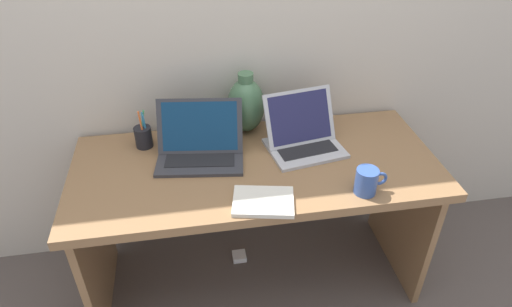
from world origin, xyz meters
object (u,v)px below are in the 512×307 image
laptop_right (302,134)px  green_vase (246,105)px  coffee_mug (367,181)px  laptop_left (200,143)px  notebook_stack (263,202)px  power_brick (239,256)px  pen_cup (143,136)px

laptop_right → green_vase: (-0.22, 0.18, 0.07)m
laptop_right → coffee_mug: bearing=-65.3°
laptop_left → green_vase: (0.22, 0.17, 0.07)m
laptop_right → notebook_stack: 0.43m
green_vase → power_brick: green_vase is taller
laptop_left → pen_cup: bearing=155.1°
laptop_right → pen_cup: (-0.68, 0.11, -0.01)m
laptop_left → power_brick: laptop_left is taller
coffee_mug → power_brick: size_ratio=1.80×
coffee_mug → pen_cup: bearing=151.3°
pen_cup → power_brick: bearing=-10.8°
green_vase → laptop_right: bearing=-38.4°
laptop_left → power_brick: (0.16, 0.04, -0.76)m
laptop_right → green_vase: 0.29m
laptop_right → notebook_stack: size_ratio=1.55×
coffee_mug → notebook_stack: bearing=-179.9°
laptop_left → notebook_stack: bearing=-59.5°
laptop_right → coffee_mug: laptop_right is taller
laptop_left → power_brick: size_ratio=5.55×
green_vase → pen_cup: green_vase is taller
notebook_stack → power_brick: notebook_stack is taller
pen_cup → notebook_stack: bearing=-46.0°
laptop_right → pen_cup: laptop_right is taller
green_vase → laptop_left: bearing=-141.9°
laptop_right → pen_cup: bearing=170.7°
green_vase → coffee_mug: green_vase is taller
coffee_mug → power_brick: (-0.45, 0.39, -0.75)m
notebook_stack → pen_cup: bearing=134.0°
pen_cup → power_brick: pen_cup is taller
laptop_right → power_brick: size_ratio=4.99×
laptop_left → notebook_stack: size_ratio=1.73×
green_vase → coffee_mug: (0.38, -0.53, -0.08)m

